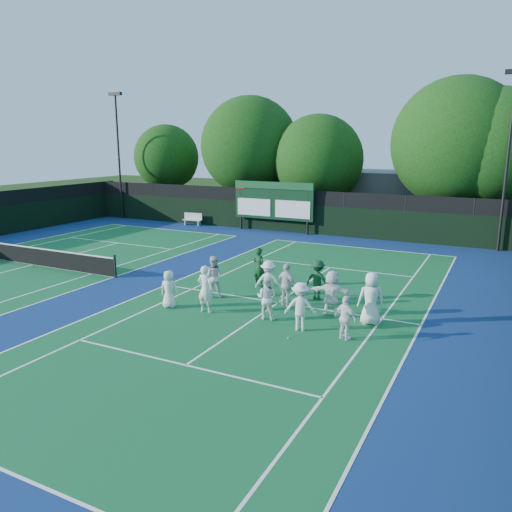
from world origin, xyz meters
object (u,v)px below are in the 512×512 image
at_px(bench, 193,219).
at_px(scoreboard, 273,201).
at_px(tennis_net, 33,256).
at_px(coach_left, 259,267).

bearing_deg(bench, scoreboard, 1.85).
bearing_deg(tennis_net, bench, 88.84).
height_order(scoreboard, tennis_net, scoreboard).
height_order(tennis_net, coach_left, coach_left).
bearing_deg(coach_left, scoreboard, -51.83).
relative_size(scoreboard, bench, 3.90).
distance_m(tennis_net, bench, 14.37).
distance_m(tennis_net, coach_left, 12.42).
bearing_deg(coach_left, tennis_net, 23.78).
bearing_deg(scoreboard, bench, -178.15).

